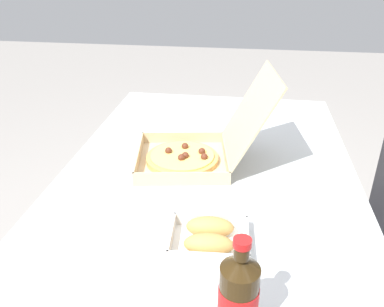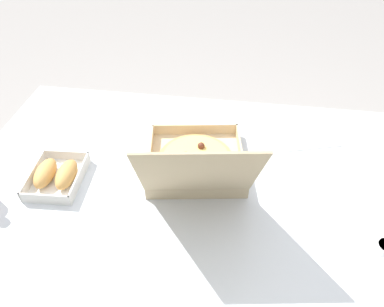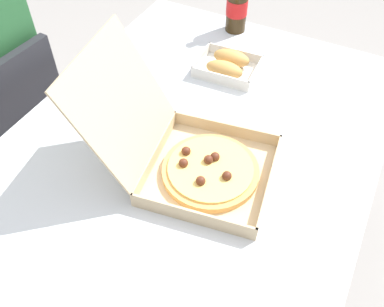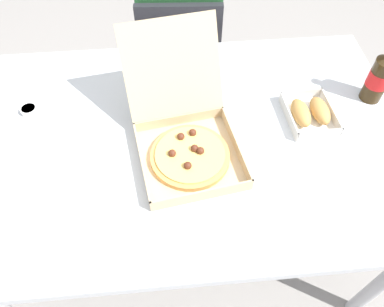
{
  "view_description": "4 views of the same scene",
  "coord_description": "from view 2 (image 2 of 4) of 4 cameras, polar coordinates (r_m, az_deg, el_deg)",
  "views": [
    {
      "loc": [
        1.17,
        0.11,
        1.38
      ],
      "look_at": [
        0.0,
        -0.06,
        0.77
      ],
      "focal_mm": 37.7,
      "sensor_mm": 36.0,
      "label": 1
    },
    {
      "loc": [
        -0.12,
        0.72,
        1.51
      ],
      "look_at": [
        -0.01,
        -0.07,
        0.79
      ],
      "focal_mm": 32.69,
      "sensor_mm": 36.0,
      "label": 2
    },
    {
      "loc": [
        -0.62,
        -0.35,
        1.54
      ],
      "look_at": [
        0.02,
        -0.02,
        0.74
      ],
      "focal_mm": 38.56,
      "sensor_mm": 36.0,
      "label": 3
    },
    {
      "loc": [
        -0.07,
        -0.77,
        1.66
      ],
      "look_at": [
        -0.01,
        -0.08,
        0.74
      ],
      "focal_mm": 35.0,
      "sensor_mm": 36.0,
      "label": 4
    }
  ],
  "objects": [
    {
      "name": "ground_plane",
      "position": [
        1.68,
        -0.59,
        -22.04
      ],
      "size": [
        10.0,
        10.0,
        0.0
      ],
      "primitive_type": "plane",
      "color": "gray"
    },
    {
      "name": "bread_side_box",
      "position": [
        1.14,
        -21.27,
        -3.27
      ],
      "size": [
        0.16,
        0.2,
        0.06
      ],
      "color": "white",
      "rests_on": "dining_table"
    },
    {
      "name": "paper_menu",
      "position": [
        1.31,
        18.41,
        2.92
      ],
      "size": [
        0.24,
        0.2,
        0.0
      ],
      "primitive_type": "cube",
      "rotation": [
        0.0,
        0.0,
        0.29
      ],
      "color": "white",
      "rests_on": "dining_table"
    },
    {
      "name": "dining_table",
      "position": [
        1.12,
        -0.82,
        -7.41
      ],
      "size": [
        1.41,
        0.95,
        0.73
      ],
      "color": "silver",
      "rests_on": "ground_plane"
    },
    {
      "name": "pizza_box_open",
      "position": [
        1.07,
        0.68,
        -1.44
      ],
      "size": [
        0.36,
        0.48,
        0.31
      ],
      "color": "tan",
      "rests_on": "dining_table"
    }
  ]
}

